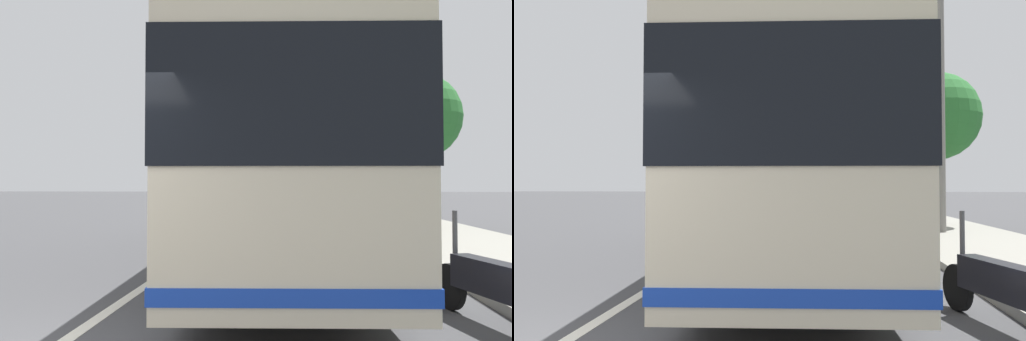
# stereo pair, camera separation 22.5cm
# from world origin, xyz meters

# --- Properties ---
(sidewalk_curb) EXTENTS (110.00, 3.60, 0.14)m
(sidewalk_curb) POSITION_xyz_m (10.00, -6.54, 0.07)
(sidewalk_curb) COLOR gray
(sidewalk_curb) RESTS_ON ground
(lane_divider_line) EXTENTS (110.00, 0.16, 0.01)m
(lane_divider_line) POSITION_xyz_m (10.00, 0.00, 0.00)
(lane_divider_line) COLOR silver
(lane_divider_line) RESTS_ON ground
(coach_bus) EXTENTS (12.55, 3.22, 3.50)m
(coach_bus) POSITION_xyz_m (6.62, -1.90, 1.97)
(coach_bus) COLOR beige
(coach_bus) RESTS_ON ground
(motorcycle_by_tree) EXTENTS (2.10, 0.63, 1.23)m
(motorcycle_by_tree) POSITION_xyz_m (1.81, -4.40, 0.46)
(motorcycle_by_tree) COLOR black
(motorcycle_by_tree) RESTS_ON ground
(car_oncoming) EXTENTS (4.15, 2.04, 1.48)m
(car_oncoming) POSITION_xyz_m (34.24, -2.09, 0.71)
(car_oncoming) COLOR black
(car_oncoming) RESTS_ON ground
(car_behind_bus) EXTENTS (4.03, 2.00, 1.51)m
(car_behind_bus) POSITION_xyz_m (32.49, 1.82, 0.73)
(car_behind_bus) COLOR #2D7238
(car_behind_bus) RESTS_ON ground
(car_side_street) EXTENTS (4.28, 1.86, 1.53)m
(car_side_street) POSITION_xyz_m (43.69, 1.76, 0.72)
(car_side_street) COLOR #2D7238
(car_side_street) RESTS_ON ground
(car_ahead_same_lane) EXTENTS (4.20, 2.04, 1.37)m
(car_ahead_same_lane) POSITION_xyz_m (43.88, -1.80, 0.66)
(car_ahead_same_lane) COLOR silver
(car_ahead_same_lane) RESTS_ON ground
(roadside_tree_mid_block) EXTENTS (3.07, 3.07, 5.49)m
(roadside_tree_mid_block) POSITION_xyz_m (13.71, -6.63, 3.93)
(roadside_tree_mid_block) COLOR brown
(roadside_tree_mid_block) RESTS_ON ground
(utility_pole) EXTENTS (0.26, 0.26, 7.32)m
(utility_pole) POSITION_xyz_m (11.29, -6.19, 3.66)
(utility_pole) COLOR slate
(utility_pole) RESTS_ON ground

